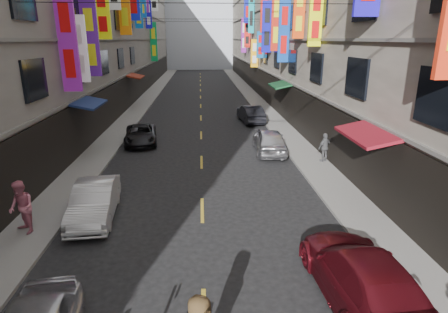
{
  "coord_description": "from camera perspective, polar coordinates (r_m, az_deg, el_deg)",
  "views": [
    {
      "loc": [
        0.02,
        4.55,
        6.44
      ],
      "look_at": [
        0.55,
        13.05,
        3.75
      ],
      "focal_mm": 30.0,
      "sensor_mm": 36.0,
      "label": 1
    }
  ],
  "objects": [
    {
      "name": "street_awnings",
      "position": [
        21.76,
        -6.97,
        8.27
      ],
      "size": [
        13.99,
        35.2,
        0.41
      ],
      "color": "#155124",
      "rests_on": "ground"
    },
    {
      "name": "haze_block",
      "position": [
        87.57,
        -3.81,
        20.44
      ],
      "size": [
        18.0,
        8.0,
        22.0
      ],
      "primitive_type": "cube",
      "color": "#B1B8C5",
      "rests_on": "ground"
    },
    {
      "name": "car_right_near",
      "position": [
        10.46,
        20.34,
        -16.77
      ],
      "size": [
        2.26,
        5.15,
        1.47
      ],
      "primitive_type": "imported",
      "rotation": [
        0.0,
        0.0,
        3.18
      ],
      "color": "#5B0F18",
      "rests_on": "ground"
    },
    {
      "name": "shop_signage",
      "position": [
        30.69,
        -4.52,
        22.64
      ],
      "size": [
        14.0,
        55.0,
        12.01
      ],
      "color": "blue",
      "rests_on": "ground"
    },
    {
      "name": "car_left_far",
      "position": [
        24.54,
        -12.57,
        3.27
      ],
      "size": [
        2.45,
        4.42,
        1.17
      ],
      "primitive_type": "imported",
      "rotation": [
        0.0,
        0.0,
        0.12
      ],
      "color": "black",
      "rests_on": "ground"
    },
    {
      "name": "sidewalk_left",
      "position": [
        38.46,
        -12.63,
        7.53
      ],
      "size": [
        2.0,
        90.0,
        0.12
      ],
      "primitive_type": "cube",
      "color": "slate",
      "rests_on": "ground"
    },
    {
      "name": "sidewalk_right",
      "position": [
        38.45,
        5.49,
        7.86
      ],
      "size": [
        2.0,
        90.0,
        0.12
      ],
      "primitive_type": "cube",
      "color": "slate",
      "rests_on": "ground"
    },
    {
      "name": "lane_markings",
      "position": [
        35.04,
        -3.56,
        6.88
      ],
      "size": [
        0.12,
        80.2,
        0.01
      ],
      "color": "gold",
      "rests_on": "ground"
    },
    {
      "name": "car_right_far",
      "position": [
        30.31,
        4.07,
        6.52
      ],
      "size": [
        1.95,
        4.35,
        1.39
      ],
      "primitive_type": "imported",
      "rotation": [
        0.0,
        0.0,
        3.26
      ],
      "color": "#23232A",
      "rests_on": "ground"
    },
    {
      "name": "building_row_right",
      "position": [
        39.43,
        15.18,
        21.36
      ],
      "size": [
        10.14,
        90.0,
        19.0
      ],
      "color": "#AEA291",
      "rests_on": "ground"
    },
    {
      "name": "pedestrian_lfar",
      "position": [
        14.34,
        -28.48,
        -6.86
      ],
      "size": [
        1.08,
        1.07,
        1.85
      ],
      "primitive_type": "imported",
      "rotation": [
        0.0,
        0.0,
        -0.77
      ],
      "color": "#D06E83",
      "rests_on": "sidewalk_left"
    },
    {
      "name": "car_left_mid",
      "position": [
        14.82,
        -19.13,
        -6.43
      ],
      "size": [
        1.77,
        4.19,
        1.34
      ],
      "primitive_type": "imported",
      "rotation": [
        0.0,
        0.0,
        0.09
      ],
      "color": "silver",
      "rests_on": "ground"
    },
    {
      "name": "scooter_far_right",
      "position": [
        24.03,
        5.39,
        2.96
      ],
      "size": [
        0.64,
        1.79,
        1.14
      ],
      "rotation": [
        0.0,
        0.0,
        2.94
      ],
      "color": "black",
      "rests_on": "ground"
    },
    {
      "name": "building_row_left",
      "position": [
        39.45,
        -22.81,
        20.66
      ],
      "size": [
        10.14,
        90.0,
        19.0
      ],
      "color": "gray",
      "rests_on": "ground"
    },
    {
      "name": "overhead_cables",
      "position": [
        25.56,
        -3.9,
        22.76
      ],
      "size": [
        14.0,
        38.04,
        1.24
      ],
      "color": "black",
      "rests_on": "ground"
    },
    {
      "name": "car_right_mid",
      "position": [
        22.07,
        6.95,
        2.37
      ],
      "size": [
        1.93,
        4.36,
        1.46
      ],
      "primitive_type": "imported",
      "rotation": [
        0.0,
        0.0,
        3.09
      ],
      "color": "#B7B6BC",
      "rests_on": "ground"
    },
    {
      "name": "pedestrian_rfar",
      "position": [
        20.7,
        15.11,
        1.35
      ],
      "size": [
        1.05,
        0.89,
        1.55
      ],
      "primitive_type": "imported",
      "rotation": [
        0.0,
        0.0,
        3.64
      ],
      "color": "#545456",
      "rests_on": "sidewalk_right"
    }
  ]
}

